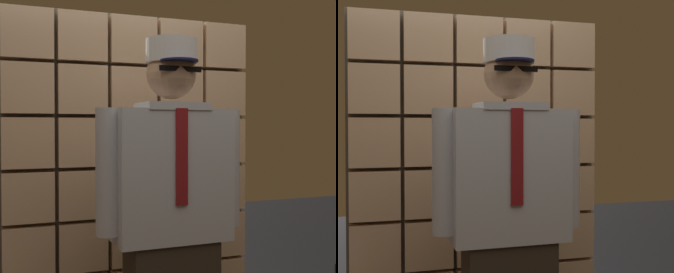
{
  "view_description": "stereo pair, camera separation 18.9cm",
  "coord_description": "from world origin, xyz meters",
  "views": [
    {
      "loc": [
        -0.75,
        -1.47,
        1.41
      ],
      "look_at": [
        0.01,
        0.55,
        1.36
      ],
      "focal_mm": 48.8,
      "sensor_mm": 36.0,
      "label": 1
    },
    {
      "loc": [
        -0.57,
        -1.53,
        1.41
      ],
      "look_at": [
        0.01,
        0.55,
        1.36
      ],
      "focal_mm": 48.8,
      "sensor_mm": 36.0,
      "label": 2
    }
  ],
  "objects": [
    {
      "name": "standing_person",
      "position": [
        0.02,
        0.53,
        0.95
      ],
      "size": [
        0.72,
        0.3,
        1.82
      ],
      "rotation": [
        0.0,
        0.0,
        0.02
      ],
      "color": "#382D23",
      "rests_on": "ground"
    },
    {
      "name": "glass_block_wall",
      "position": [
        -0.0,
        1.12,
        1.03
      ],
      "size": [
        1.5,
        0.1,
        2.09
      ],
      "color": "#E0B78C",
      "rests_on": "ground"
    }
  ]
}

